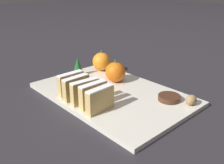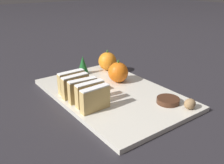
# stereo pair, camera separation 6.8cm
# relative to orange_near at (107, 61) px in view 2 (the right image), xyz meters

# --- Properties ---
(ground_plane) EXTENTS (6.00, 6.00, 0.00)m
(ground_plane) POSITION_rel_orange_near_xyz_m (-0.10, -0.16, -0.04)
(ground_plane) COLOR #28262B
(serving_platter) EXTENTS (0.28, 0.43, 0.01)m
(serving_platter) POSITION_rel_orange_near_xyz_m (-0.10, -0.16, -0.04)
(serving_platter) COLOR silver
(serving_platter) RESTS_ON ground_plane
(stollen_slice_front) EXTENTS (0.08, 0.02, 0.06)m
(stollen_slice_front) POSITION_rel_orange_near_xyz_m (-0.19, -0.22, -0.00)
(stollen_slice_front) COLOR tan
(stollen_slice_front) RESTS_ON serving_platter
(stollen_slice_second) EXTENTS (0.08, 0.02, 0.06)m
(stollen_slice_second) POSITION_rel_orange_near_xyz_m (-0.18, -0.18, -0.00)
(stollen_slice_second) COLOR tan
(stollen_slice_second) RESTS_ON serving_platter
(stollen_slice_third) EXTENTS (0.08, 0.03, 0.06)m
(stollen_slice_third) POSITION_rel_orange_near_xyz_m (-0.19, -0.15, -0.00)
(stollen_slice_third) COLOR tan
(stollen_slice_third) RESTS_ON serving_platter
(stollen_slice_fourth) EXTENTS (0.08, 0.02, 0.06)m
(stollen_slice_fourth) POSITION_rel_orange_near_xyz_m (-0.19, -0.12, -0.00)
(stollen_slice_fourth) COLOR tan
(stollen_slice_fourth) RESTS_ON serving_platter
(stollen_slice_fifth) EXTENTS (0.08, 0.02, 0.06)m
(stollen_slice_fifth) POSITION_rel_orange_near_xyz_m (-0.18, -0.09, -0.00)
(stollen_slice_fifth) COLOR tan
(stollen_slice_fifth) RESTS_ON serving_platter
(orange_near) EXTENTS (0.06, 0.06, 0.07)m
(orange_near) POSITION_rel_orange_near_xyz_m (0.00, 0.00, 0.00)
(orange_near) COLOR orange
(orange_near) RESTS_ON serving_platter
(orange_far) EXTENTS (0.06, 0.06, 0.07)m
(orange_far) POSITION_rel_orange_near_xyz_m (-0.04, -0.11, -0.00)
(orange_far) COLOR orange
(orange_far) RESTS_ON serving_platter
(walnut) EXTENTS (0.03, 0.03, 0.03)m
(walnut) POSITION_rel_orange_near_xyz_m (-0.00, -0.35, -0.02)
(walnut) COLOR #9E7A51
(walnut) RESTS_ON serving_platter
(chocolate_cookie) EXTENTS (0.06, 0.06, 0.01)m
(chocolate_cookie) POSITION_rel_orange_near_xyz_m (-0.02, -0.29, -0.02)
(chocolate_cookie) COLOR #472819
(chocolate_cookie) RESTS_ON serving_platter
(evergreen_sprig) EXTENTS (0.04, 0.04, 0.06)m
(evergreen_sprig) POSITION_rel_orange_near_xyz_m (-0.09, 0.02, -0.00)
(evergreen_sprig) COLOR #195623
(evergreen_sprig) RESTS_ON serving_platter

